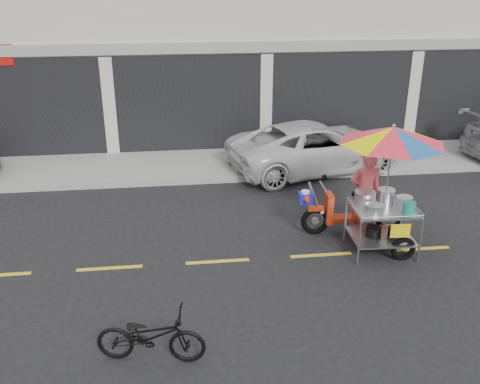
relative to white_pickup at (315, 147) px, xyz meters
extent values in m
plane|color=black|center=(-1.07, -4.70, -0.66)|extent=(90.00, 90.00, 0.00)
cube|color=gray|center=(-1.07, 0.80, -0.59)|extent=(45.00, 3.00, 0.15)
cube|color=beige|center=(-1.07, 5.80, 3.34)|extent=(36.00, 8.00, 8.00)
cube|color=black|center=(-1.07, 1.77, 0.79)|extent=(35.28, 0.06, 2.90)
cube|color=gray|center=(-1.07, 1.75, 2.44)|extent=(36.00, 0.12, 0.30)
cube|color=gold|center=(-1.07, -4.70, -0.66)|extent=(42.00, 0.10, 0.01)
imported|color=silver|center=(0.00, 0.00, 0.00)|extent=(5.14, 3.26, 1.32)
imported|color=black|center=(-4.22, -7.32, -0.26)|extent=(1.60, 0.81, 0.80)
torus|color=black|center=(-0.97, -3.79, -0.37)|extent=(0.61, 0.14, 0.60)
torus|color=black|center=(0.61, -3.85, -0.37)|extent=(0.61, 0.14, 0.60)
cylinder|color=#9EA0A5|center=(-0.97, -3.79, -0.37)|extent=(0.15, 0.07, 0.15)
cylinder|color=#9EA0A5|center=(0.61, -3.85, -0.37)|extent=(0.15, 0.07, 0.15)
cube|color=#B12B0F|center=(-0.97, -3.79, -0.08)|extent=(0.34, 0.14, 0.08)
cylinder|color=#9EA0A5|center=(-0.97, -3.79, 0.08)|extent=(0.39, 0.07, 0.85)
cube|color=#B12B0F|center=(-0.71, -3.80, -0.08)|extent=(0.14, 0.36, 0.63)
cube|color=#B12B0F|center=(-0.23, -3.82, -0.32)|extent=(0.85, 0.33, 0.08)
cube|color=#B12B0F|center=(0.24, -3.84, -0.08)|extent=(0.80, 0.31, 0.42)
cube|color=black|center=(0.14, -3.84, 0.16)|extent=(0.69, 0.28, 0.11)
cylinder|color=#9EA0A5|center=(-0.84, -3.80, 0.39)|extent=(0.06, 0.58, 0.04)
sphere|color=black|center=(-0.77, -3.59, 0.52)|extent=(0.11, 0.11, 0.11)
cylinder|color=white|center=(-0.84, -3.80, -0.16)|extent=(0.13, 0.13, 0.05)
cube|color=#151B9D|center=(-1.20, -3.78, 0.16)|extent=(0.28, 0.24, 0.21)
cylinder|color=white|center=(-1.20, -3.78, 0.29)|extent=(0.18, 0.18, 0.05)
cone|color=#B12B0F|center=(-1.21, -3.96, 0.18)|extent=(0.20, 0.24, 0.19)
torus|color=black|center=(0.41, -5.06, -0.43)|extent=(0.49, 0.12, 0.49)
cylinder|color=#9EA0A5|center=(-0.49, -5.13, -0.21)|extent=(0.04, 0.04, 0.90)
cylinder|color=#9EA0A5|center=(-0.46, -4.18, -0.21)|extent=(0.04, 0.04, 0.90)
cylinder|color=#9EA0A5|center=(0.67, -5.18, -0.21)|extent=(0.04, 0.04, 0.90)
cylinder|color=#9EA0A5|center=(0.70, -4.23, -0.21)|extent=(0.04, 0.04, 0.90)
cube|color=#9EA0A5|center=(0.10, -4.68, -0.34)|extent=(1.20, 0.99, 0.03)
cube|color=#9EA0A5|center=(0.10, -4.68, 0.24)|extent=(1.20, 0.99, 0.04)
cylinder|color=#9EA0A5|center=(0.09, -5.15, 0.30)|extent=(1.16, 0.07, 0.03)
cylinder|color=#9EA0A5|center=(0.12, -4.20, 0.30)|extent=(1.16, 0.07, 0.03)
cylinder|color=#9EA0A5|center=(-0.47, -4.66, 0.30)|extent=(0.06, 0.95, 0.03)
cylinder|color=#9EA0A5|center=(0.68, -4.70, 0.30)|extent=(0.06, 0.95, 0.03)
cylinder|color=#9EA0A5|center=(0.12, -4.20, -0.34)|extent=(0.07, 0.79, 0.04)
cylinder|color=#9EA0A5|center=(0.12, -4.20, 0.18)|extent=(0.07, 0.79, 0.04)
cube|color=yellow|center=(0.24, -5.19, 0.02)|extent=(0.37, 0.04, 0.26)
cylinder|color=#B7B7BC|center=(-0.20, -4.46, 0.38)|extent=(0.42, 0.42, 0.24)
cylinder|color=#B7B7BC|center=(0.22, -4.45, 0.39)|extent=(0.34, 0.34, 0.27)
cylinder|color=#B7B7BC|center=(0.51, -4.64, 0.34)|extent=(0.31, 0.31, 0.18)
cylinder|color=#B7B7BC|center=(-0.17, -4.86, 0.33)|extent=(0.34, 0.34, 0.15)
cylinder|color=#1D8164|center=(0.46, -4.96, 0.37)|extent=(0.24, 0.24, 0.23)
cylinder|color=black|center=(-0.05, -4.67, -0.23)|extent=(0.31, 0.31, 0.19)
cylinder|color=black|center=(0.37, -4.69, -0.24)|extent=(0.26, 0.26, 0.17)
cylinder|color=#9EA0A5|center=(0.16, -4.58, 1.03)|extent=(0.03, 0.03, 1.58)
sphere|color=#9EA0A5|center=(0.16, -4.58, 1.84)|extent=(0.06, 0.06, 0.06)
imported|color=#EB5057|center=(0.03, -3.83, 0.23)|extent=(0.67, 0.45, 1.79)
camera|label=1|loc=(-3.74, -13.49, 4.41)|focal=40.00mm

